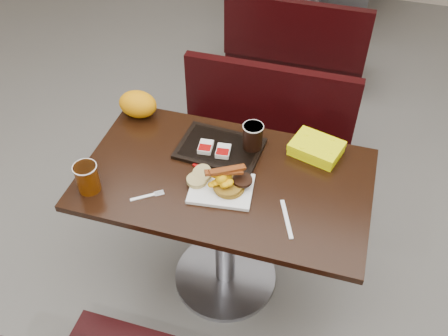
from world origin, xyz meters
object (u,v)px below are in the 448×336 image
(knife, at_px, (287,219))
(table_near, at_px, (225,233))
(bench_near_n, at_px, (260,141))
(tray, at_px, (220,148))
(hashbrown_sleeve_right, at_px, (223,151))
(bench_far_s, at_px, (298,37))
(coffee_cup_near, at_px, (87,178))
(platter, at_px, (221,189))
(clamshell, at_px, (316,148))
(hashbrown_sleeve_left, at_px, (206,147))
(paper_bag, at_px, (138,104))
(pancake_stack, at_px, (229,186))
(coffee_cup_far, at_px, (253,136))
(fork, at_px, (142,197))

(knife, bearing_deg, table_near, -140.25)
(bench_near_n, relative_size, knife, 5.19)
(tray, distance_m, hashbrown_sleeve_right, 0.04)
(hashbrown_sleeve_right, bearing_deg, bench_far_s, 81.84)
(table_near, xyz_separation_m, coffee_cup_near, (-0.51, -0.22, 0.44))
(coffee_cup_near, distance_m, hashbrown_sleeve_right, 0.58)
(platter, xyz_separation_m, clamshell, (0.33, 0.33, 0.02))
(hashbrown_sleeve_left, bearing_deg, paper_bag, 151.83)
(coffee_cup_near, bearing_deg, pancake_stack, 15.31)
(table_near, height_order, hashbrown_sleeve_right, hashbrown_sleeve_right)
(clamshell, bearing_deg, paper_bag, -166.24)
(clamshell, bearing_deg, table_near, -127.69)
(platter, distance_m, coffee_cup_far, 0.29)
(platter, bearing_deg, bench_near_n, 83.65)
(knife, relative_size, hashbrown_sleeve_left, 2.43)
(knife, xyz_separation_m, coffee_cup_far, (-0.22, 0.35, 0.07))
(coffee_cup_far, xyz_separation_m, clamshell, (0.27, 0.06, -0.05))
(bench_near_n, relative_size, clamshell, 4.75)
(bench_far_s, height_order, hashbrown_sleeve_left, hashbrown_sleeve_left)
(pancake_stack, relative_size, knife, 0.64)
(knife, distance_m, clamshell, 0.41)
(fork, xyz_separation_m, tray, (0.22, 0.36, 0.01))
(hashbrown_sleeve_left, distance_m, hashbrown_sleeve_right, 0.08)
(knife, height_order, hashbrown_sleeve_left, hashbrown_sleeve_left)
(tray, height_order, clamshell, clamshell)
(platter, bearing_deg, coffee_cup_far, 70.88)
(coffee_cup_near, bearing_deg, knife, 4.88)
(pancake_stack, height_order, paper_bag, paper_bag)
(bench_near_n, height_order, paper_bag, paper_bag)
(pancake_stack, distance_m, clamshell, 0.44)
(hashbrown_sleeve_right, xyz_separation_m, clamshell, (0.38, 0.13, 0.00))
(platter, height_order, pancake_stack, pancake_stack)
(tray, relative_size, clamshell, 1.70)
(bench_far_s, relative_size, pancake_stack, 8.07)
(bench_far_s, distance_m, tray, 1.79)
(pancake_stack, bearing_deg, paper_bag, 147.06)
(knife, bearing_deg, tray, -152.44)
(hashbrown_sleeve_right, bearing_deg, hashbrown_sleeve_left, 170.44)
(platter, bearing_deg, paper_bag, 138.44)
(pancake_stack, bearing_deg, table_near, 116.59)
(table_near, distance_m, coffee_cup_far, 0.49)
(tray, height_order, paper_bag, paper_bag)
(coffee_cup_far, bearing_deg, knife, -57.29)
(pancake_stack, xyz_separation_m, coffee_cup_near, (-0.55, -0.15, 0.04))
(pancake_stack, bearing_deg, coffee_cup_near, -164.69)
(knife, height_order, coffee_cup_far, coffee_cup_far)
(bench_far_s, height_order, pancake_stack, pancake_stack)
(hashbrown_sleeve_right, bearing_deg, coffee_cup_near, -150.16)
(coffee_cup_near, xyz_separation_m, clamshell, (0.85, 0.47, -0.03))
(fork, distance_m, knife, 0.58)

